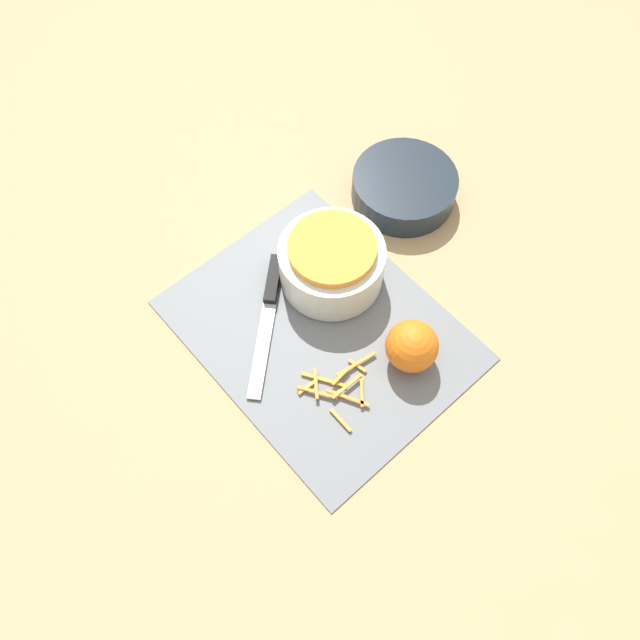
{
  "coord_description": "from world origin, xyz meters",
  "views": [
    {
      "loc": [
        0.35,
        -0.31,
        0.91
      ],
      "look_at": [
        0.0,
        0.0,
        0.04
      ],
      "focal_mm": 35.0,
      "sensor_mm": 36.0,
      "label": 1
    }
  ],
  "objects_px": {
    "bowl_speckled": "(332,262)",
    "knife": "(270,298)",
    "orange_left": "(412,346)",
    "bowl_dark": "(404,187)"
  },
  "relations": [
    {
      "from": "bowl_dark",
      "to": "knife",
      "type": "xyz_separation_m",
      "value": [
        0.01,
        -0.32,
        -0.01
      ]
    },
    {
      "from": "knife",
      "to": "orange_left",
      "type": "xyz_separation_m",
      "value": [
        0.23,
        0.1,
        0.04
      ]
    },
    {
      "from": "knife",
      "to": "orange_left",
      "type": "relative_size",
      "value": 2.49
    },
    {
      "from": "orange_left",
      "to": "bowl_dark",
      "type": "bearing_deg",
      "value": 136.6
    },
    {
      "from": "knife",
      "to": "bowl_dark",
      "type": "bearing_deg",
      "value": 140.01
    },
    {
      "from": "bowl_speckled",
      "to": "knife",
      "type": "height_order",
      "value": "bowl_speckled"
    },
    {
      "from": "bowl_dark",
      "to": "knife",
      "type": "distance_m",
      "value": 0.32
    },
    {
      "from": "bowl_dark",
      "to": "knife",
      "type": "bearing_deg",
      "value": -87.9
    },
    {
      "from": "bowl_speckled",
      "to": "bowl_dark",
      "type": "relative_size",
      "value": 0.92
    },
    {
      "from": "bowl_speckled",
      "to": "knife",
      "type": "relative_size",
      "value": 0.84
    }
  ]
}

